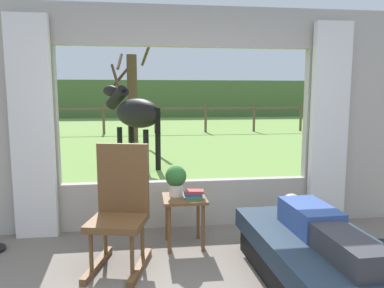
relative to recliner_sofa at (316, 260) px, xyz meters
name	(u,v)px	position (x,y,z in m)	size (l,w,h in m)	color
back_wall_with_window	(187,122)	(-0.89, 1.56, 1.03)	(5.20, 0.12, 2.55)	#ADA599
curtain_panel_left	(32,129)	(-2.58, 1.42, 0.98)	(0.44, 0.10, 2.40)	silver
curtain_panel_right	(329,125)	(0.80, 1.42, 0.98)	(0.44, 0.10, 2.40)	silver
outdoor_pasture_lawn	(155,132)	(-0.89, 12.46, -0.21)	(36.00, 21.68, 0.02)	#759E47
distant_hill_ridge	(150,99)	(-0.89, 22.30, 0.98)	(36.00, 2.00, 2.40)	#4E6A39
recliner_sofa	(316,260)	(0.00, 0.00, 0.00)	(0.95, 1.72, 0.42)	black
reclining_person	(321,227)	(0.00, -0.05, 0.30)	(0.36, 1.43, 0.22)	#334C8C
rocking_chair	(120,207)	(-1.62, 0.60, 0.33)	(0.61, 0.77, 1.12)	brown
side_table	(184,206)	(-0.99, 0.95, 0.21)	(0.44, 0.44, 0.52)	brown
potted_plant	(176,179)	(-1.07, 1.01, 0.48)	(0.22, 0.22, 0.32)	silver
book_stack	(194,194)	(-0.90, 0.89, 0.34)	(0.20, 0.15, 0.09)	#337247
horse	(135,114)	(-1.55, 5.07, 0.94)	(1.44, 1.60, 1.73)	black
pasture_tree	(132,94)	(-1.72, 9.44, 1.32)	(1.46, 1.52, 3.45)	#4C3823
pasture_fence_line	(155,115)	(-0.89, 11.99, 0.53)	(16.10, 0.10, 1.10)	brown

